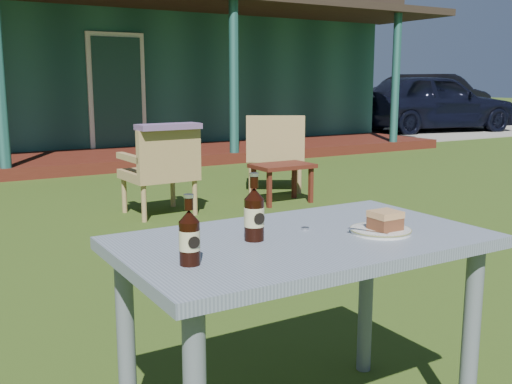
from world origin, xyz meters
TOP-DOWN VIEW (x-y plane):
  - ground at (0.00, 0.00)m, footprint 80.00×80.00m
  - gravel_strip at (10.50, 8.50)m, footprint 9.00×6.00m
  - car_near at (10.24, 7.42)m, footprint 4.47×2.47m
  - car_far at (12.46, 9.46)m, footprint 4.59×2.36m
  - cafe_table at (0.00, -1.60)m, footprint 1.20×0.70m
  - plate at (0.25, -1.69)m, footprint 0.20×0.20m
  - cake_slice at (0.26, -1.71)m, footprint 0.09×0.09m
  - fork at (0.18, -1.70)m, footprint 0.07×0.13m
  - cola_bottle_near at (-0.16, -1.56)m, footprint 0.06×0.07m
  - cola_bottle_far at (-0.45, -1.69)m, footprint 0.06×0.06m
  - bottle_cap at (0.06, -1.53)m, footprint 0.03×0.03m
  - armchair_left at (0.93, 1.94)m, footprint 0.62×0.59m
  - armchair_right at (2.50, 2.48)m, footprint 0.85×0.84m
  - floral_throw at (0.94, 1.78)m, footprint 0.58×0.24m
  - side_table at (2.20, 1.87)m, footprint 0.60×0.40m

SIDE VIEW (x-z plane):
  - ground at x=0.00m, z-range 0.00..0.00m
  - gravel_strip at x=10.50m, z-range 0.00..0.02m
  - side_table at x=2.20m, z-range 0.14..0.54m
  - armchair_left at x=0.93m, z-range 0.05..0.86m
  - armchair_right at x=2.50m, z-range 0.05..0.91m
  - cafe_table at x=0.00m, z-range 0.26..0.98m
  - car_near at x=10.24m, z-range 0.00..1.44m
  - car_far at x=12.46m, z-range 0.00..1.44m
  - bottle_cap at x=0.06m, z-range 0.72..0.73m
  - plate at x=0.25m, z-range 0.72..0.74m
  - fork at x=0.18m, z-range 0.73..0.74m
  - cake_slice at x=0.26m, z-range 0.73..0.80m
  - cola_bottle_far at x=-0.45m, z-range 0.70..0.90m
  - cola_bottle_near at x=-0.16m, z-range 0.70..0.92m
  - floral_throw at x=0.94m, z-range 0.81..0.86m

